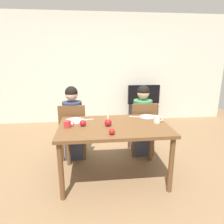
% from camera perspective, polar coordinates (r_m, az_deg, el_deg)
% --- Properties ---
extents(ground_plane, '(7.68, 7.68, 0.00)m').
position_cam_1_polar(ground_plane, '(2.91, 0.46, -17.84)').
color(ground_plane, brown).
extents(back_wall, '(6.40, 0.10, 2.60)m').
position_cam_1_polar(back_wall, '(5.03, -3.13, 12.01)').
color(back_wall, beige).
rests_on(back_wall, ground).
extents(dining_table, '(1.40, 0.90, 0.75)m').
position_cam_1_polar(dining_table, '(2.60, 0.50, -5.48)').
color(dining_table, brown).
rests_on(dining_table, ground).
extents(chair_left, '(0.40, 0.40, 0.90)m').
position_cam_1_polar(chair_left, '(3.22, -11.04, -4.54)').
color(chair_left, brown).
rests_on(chair_left, ground).
extents(chair_right, '(0.40, 0.40, 0.90)m').
position_cam_1_polar(chair_right, '(3.32, 8.69, -3.82)').
color(chair_right, brown).
rests_on(chair_right, ground).
extents(person_left_child, '(0.30, 0.30, 1.17)m').
position_cam_1_polar(person_left_child, '(3.24, -11.05, -3.38)').
color(person_left_child, '#33384C').
rests_on(person_left_child, ground).
extents(person_right_child, '(0.30, 0.30, 1.17)m').
position_cam_1_polar(person_right_child, '(3.33, 8.58, -2.71)').
color(person_right_child, '#33384C').
rests_on(person_right_child, ground).
extents(tv_stand, '(0.64, 0.40, 0.48)m').
position_cam_1_polar(tv_stand, '(5.08, 8.84, -0.26)').
color(tv_stand, black).
rests_on(tv_stand, ground).
extents(tv, '(0.79, 0.05, 0.46)m').
position_cam_1_polar(tv, '(4.98, 9.06, 4.96)').
color(tv, black).
rests_on(tv, tv_stand).
extents(candle_centerpiece, '(0.09, 0.09, 0.34)m').
position_cam_1_polar(candle_centerpiece, '(2.52, -1.14, -2.51)').
color(candle_centerpiece, red).
rests_on(candle_centerpiece, dining_table).
extents(plate_left, '(0.26, 0.26, 0.01)m').
position_cam_1_polar(plate_left, '(2.78, -10.55, -2.43)').
color(plate_left, silver).
rests_on(plate_left, dining_table).
extents(plate_right, '(0.21, 0.21, 0.01)m').
position_cam_1_polar(plate_right, '(2.96, 10.01, -1.33)').
color(plate_right, silver).
rests_on(plate_right, dining_table).
extents(mug_left, '(0.13, 0.09, 0.09)m').
position_cam_1_polar(mug_left, '(2.54, -12.55, -3.37)').
color(mug_left, '#B72D2D').
rests_on(mug_left, dining_table).
extents(mug_right, '(0.13, 0.09, 0.09)m').
position_cam_1_polar(mug_right, '(2.73, 12.81, -2.05)').
color(mug_right, silver).
rests_on(mug_right, dining_table).
extents(fork_left, '(0.18, 0.06, 0.01)m').
position_cam_1_polar(fork_left, '(2.80, -7.14, -2.19)').
color(fork_left, silver).
rests_on(fork_left, dining_table).
extents(fork_right, '(0.18, 0.06, 0.01)m').
position_cam_1_polar(fork_right, '(2.94, 6.77, -1.34)').
color(fork_right, silver).
rests_on(fork_right, dining_table).
extents(apple_near_candle, '(0.07, 0.07, 0.07)m').
position_cam_1_polar(apple_near_candle, '(2.26, -0.02, -5.60)').
color(apple_near_candle, '#B31A18').
rests_on(apple_near_candle, dining_table).
extents(apple_by_left_plate, '(0.08, 0.08, 0.08)m').
position_cam_1_polar(apple_by_left_plate, '(2.55, -8.32, -3.11)').
color(apple_by_left_plate, '#AB1822').
rests_on(apple_by_left_plate, dining_table).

